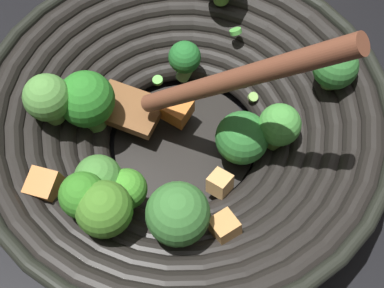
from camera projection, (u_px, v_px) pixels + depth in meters
name	position (u px, v px, depth m)	size (l,w,h in m)	color
ground_plane	(184.00, 146.00, 0.55)	(4.00, 4.00, 0.00)	black
wok	(182.00, 120.00, 0.50)	(0.42, 0.42, 0.24)	black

